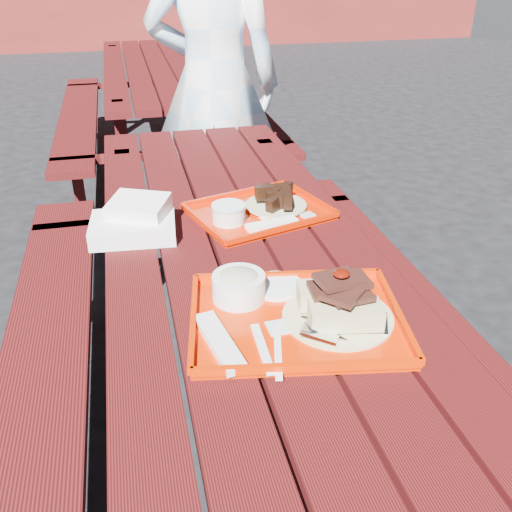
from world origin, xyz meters
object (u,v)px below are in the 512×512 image
picnic_table_near (244,310)px  far_tray (258,210)px  picnic_table_far (161,93)px  near_tray (295,305)px  person (214,85)px

picnic_table_near → far_tray: size_ratio=5.13×
picnic_table_far → far_tray: 2.59m
picnic_table_far → far_tray: far_tray is taller
picnic_table_far → near_tray: size_ratio=4.63×
picnic_table_far → person: bearing=-82.8°
near_tray → picnic_table_far: bearing=90.9°
picnic_table_near → person: (0.17, 1.46, 0.33)m
picnic_table_far → near_tray: bearing=-89.1°
person → picnic_table_far: bearing=-67.3°
picnic_table_near → near_tray: near_tray is taller
picnic_table_far → person: person is taller
picnic_table_far → person: (0.17, -1.34, 0.33)m
far_tray → picnic_table_near: bearing=-113.1°
near_tray → far_tray: near_tray is taller
picnic_table_near → near_tray: 0.40m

